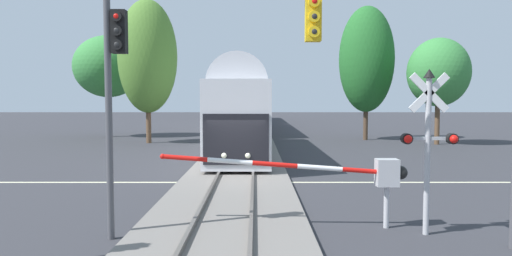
{
  "coord_description": "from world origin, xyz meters",
  "views": [
    {
      "loc": [
        0.84,
        -17.91,
        3.3
      ],
      "look_at": [
        0.8,
        3.38,
        2.0
      ],
      "focal_mm": 31.39,
      "sensor_mm": 36.0,
      "label": 1
    }
  ],
  "objects_px": {
    "oak_far_right": "(367,59)",
    "pine_left_background": "(109,67)",
    "crossing_gate_near": "(358,173)",
    "traffic_signal_near_right": "(451,43)",
    "crossing_signal_mast": "(429,134)",
    "traffic_signal_median": "(114,79)",
    "commuter_train": "(249,106)",
    "oak_behind_train": "(148,57)",
    "maple_right_background": "(439,72)"
  },
  "relations": [
    {
      "from": "commuter_train",
      "to": "traffic_signal_median",
      "type": "bearing_deg",
      "value": -93.64
    },
    {
      "from": "traffic_signal_median",
      "to": "traffic_signal_near_right",
      "type": "relative_size",
      "value": 0.95
    },
    {
      "from": "crossing_gate_near",
      "to": "oak_behind_train",
      "type": "xyz_separation_m",
      "value": [
        -11.01,
        23.43,
        5.27
      ]
    },
    {
      "from": "oak_behind_train",
      "to": "maple_right_background",
      "type": "height_order",
      "value": "oak_behind_train"
    },
    {
      "from": "traffic_signal_median",
      "to": "oak_far_right",
      "type": "bearing_deg",
      "value": 65.14
    },
    {
      "from": "traffic_signal_median",
      "to": "traffic_signal_near_right",
      "type": "height_order",
      "value": "traffic_signal_near_right"
    },
    {
      "from": "traffic_signal_near_right",
      "to": "oak_far_right",
      "type": "relative_size",
      "value": 0.54
    },
    {
      "from": "commuter_train",
      "to": "maple_right_background",
      "type": "height_order",
      "value": "maple_right_background"
    },
    {
      "from": "oak_far_right",
      "to": "pine_left_background",
      "type": "height_order",
      "value": "oak_far_right"
    },
    {
      "from": "traffic_signal_median",
      "to": "oak_behind_train",
      "type": "distance_m",
      "value": 25.08
    },
    {
      "from": "crossing_gate_near",
      "to": "pine_left_background",
      "type": "distance_m",
      "value": 33.92
    },
    {
      "from": "crossing_gate_near",
      "to": "traffic_signal_near_right",
      "type": "distance_m",
      "value": 3.87
    },
    {
      "from": "oak_behind_train",
      "to": "crossing_gate_near",
      "type": "bearing_deg",
      "value": -64.84
    },
    {
      "from": "traffic_signal_near_right",
      "to": "pine_left_background",
      "type": "distance_m",
      "value": 35.83
    },
    {
      "from": "traffic_signal_median",
      "to": "traffic_signal_near_right",
      "type": "xyz_separation_m",
      "value": [
        7.54,
        -0.7,
        0.74
      ]
    },
    {
      "from": "commuter_train",
      "to": "pine_left_background",
      "type": "relative_size",
      "value": 7.21
    },
    {
      "from": "commuter_train",
      "to": "crossing_signal_mast",
      "type": "bearing_deg",
      "value": -82.61
    },
    {
      "from": "crossing_gate_near",
      "to": "crossing_signal_mast",
      "type": "height_order",
      "value": "crossing_signal_mast"
    },
    {
      "from": "oak_behind_train",
      "to": "oak_far_right",
      "type": "bearing_deg",
      "value": 8.85
    },
    {
      "from": "commuter_train",
      "to": "traffic_signal_near_right",
      "type": "xyz_separation_m",
      "value": [
        5.05,
        -39.89,
        1.83
      ]
    },
    {
      "from": "crossing_gate_near",
      "to": "traffic_signal_near_right",
      "type": "xyz_separation_m",
      "value": [
        1.6,
        -1.66,
        3.11
      ]
    },
    {
      "from": "crossing_signal_mast",
      "to": "pine_left_background",
      "type": "bearing_deg",
      "value": 120.44
    },
    {
      "from": "crossing_signal_mast",
      "to": "pine_left_background",
      "type": "distance_m",
      "value": 35.09
    },
    {
      "from": "pine_left_background",
      "to": "oak_behind_train",
      "type": "height_order",
      "value": "oak_behind_train"
    },
    {
      "from": "commuter_train",
      "to": "traffic_signal_near_right",
      "type": "height_order",
      "value": "traffic_signal_near_right"
    },
    {
      "from": "oak_behind_train",
      "to": "traffic_signal_near_right",
      "type": "bearing_deg",
      "value": -63.32
    },
    {
      "from": "traffic_signal_median",
      "to": "oak_far_right",
      "type": "relative_size",
      "value": 0.51
    },
    {
      "from": "maple_right_background",
      "to": "pine_left_background",
      "type": "bearing_deg",
      "value": 165.17
    },
    {
      "from": "commuter_train",
      "to": "oak_behind_train",
      "type": "height_order",
      "value": "oak_behind_train"
    },
    {
      "from": "traffic_signal_near_right",
      "to": "oak_behind_train",
      "type": "distance_m",
      "value": 28.16
    },
    {
      "from": "commuter_train",
      "to": "crossing_gate_near",
      "type": "relative_size",
      "value": 10.37
    },
    {
      "from": "traffic_signal_near_right",
      "to": "oak_far_right",
      "type": "xyz_separation_m",
      "value": [
        5.04,
        27.84,
        2.18
      ]
    },
    {
      "from": "crossing_signal_mast",
      "to": "pine_left_background",
      "type": "xyz_separation_m",
      "value": [
        -17.67,
        30.06,
        3.89
      ]
    },
    {
      "from": "crossing_signal_mast",
      "to": "traffic_signal_median",
      "type": "relative_size",
      "value": 0.71
    },
    {
      "from": "crossing_gate_near",
      "to": "crossing_signal_mast",
      "type": "relative_size",
      "value": 1.57
    },
    {
      "from": "crossing_gate_near",
      "to": "traffic_signal_near_right",
      "type": "relative_size",
      "value": 1.07
    },
    {
      "from": "crossing_gate_near",
      "to": "maple_right_background",
      "type": "distance_m",
      "value": 25.18
    },
    {
      "from": "pine_left_background",
      "to": "traffic_signal_near_right",
      "type": "bearing_deg",
      "value": -60.39
    },
    {
      "from": "crossing_signal_mast",
      "to": "oak_behind_train",
      "type": "height_order",
      "value": "oak_behind_train"
    },
    {
      "from": "crossing_signal_mast",
      "to": "traffic_signal_median",
      "type": "distance_m",
      "value": 7.65
    },
    {
      "from": "pine_left_background",
      "to": "oak_behind_train",
      "type": "xyz_separation_m",
      "value": [
        5.07,
        -6.02,
        0.34
      ]
    },
    {
      "from": "crossing_gate_near",
      "to": "commuter_train",
      "type": "bearing_deg",
      "value": 95.15
    },
    {
      "from": "traffic_signal_near_right",
      "to": "maple_right_background",
      "type": "xyz_separation_m",
      "value": [
        9.48,
        23.92,
        0.86
      ]
    },
    {
      "from": "commuter_train",
      "to": "maple_right_background",
      "type": "distance_m",
      "value": 21.75
    },
    {
      "from": "crossing_signal_mast",
      "to": "oak_far_right",
      "type": "relative_size",
      "value": 0.37
    },
    {
      "from": "maple_right_background",
      "to": "traffic_signal_near_right",
      "type": "bearing_deg",
      "value": -111.62
    },
    {
      "from": "traffic_signal_median",
      "to": "crossing_gate_near",
      "type": "bearing_deg",
      "value": 9.21
    },
    {
      "from": "crossing_signal_mast",
      "to": "traffic_signal_median",
      "type": "height_order",
      "value": "traffic_signal_median"
    },
    {
      "from": "crossing_gate_near",
      "to": "traffic_signal_median",
      "type": "distance_m",
      "value": 6.47
    },
    {
      "from": "oak_far_right",
      "to": "pine_left_background",
      "type": "bearing_deg",
      "value": 171.8
    }
  ]
}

